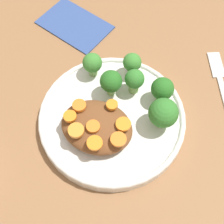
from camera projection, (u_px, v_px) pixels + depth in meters
name	position (u px, v px, depth m)	size (l,w,h in m)	color
ground_plane	(112.00, 122.00, 0.54)	(4.00, 4.00, 0.00)	#8C603D
plate	(112.00, 118.00, 0.53)	(0.25, 0.25, 0.02)	silver
stew_mound	(97.00, 127.00, 0.49)	(0.12, 0.09, 0.04)	brown
broccoli_floret_0	(163.00, 113.00, 0.49)	(0.05, 0.05, 0.06)	#759E51
broccoli_floret_1	(134.00, 80.00, 0.52)	(0.03, 0.03, 0.05)	#759E51
broccoli_floret_2	(111.00, 82.00, 0.52)	(0.04, 0.04, 0.06)	#759E51
broccoli_floret_3	(162.00, 89.00, 0.51)	(0.04, 0.04, 0.05)	#759E51
broccoli_floret_4	(92.00, 64.00, 0.54)	(0.03, 0.03, 0.05)	#759E51
broccoli_floret_5	(130.00, 63.00, 0.54)	(0.03, 0.03, 0.05)	#759E51
carrot_slice_0	(118.00, 139.00, 0.46)	(0.02, 0.02, 0.00)	orange
carrot_slice_1	(76.00, 130.00, 0.47)	(0.02, 0.02, 0.01)	orange
carrot_slice_2	(114.00, 108.00, 0.49)	(0.02, 0.02, 0.01)	orange
carrot_slice_3	(123.00, 124.00, 0.47)	(0.02, 0.02, 0.00)	orange
carrot_slice_4	(93.00, 126.00, 0.47)	(0.02, 0.02, 0.01)	orange
carrot_slice_5	(79.00, 106.00, 0.49)	(0.02, 0.02, 0.01)	orange
carrot_slice_6	(93.00, 143.00, 0.46)	(0.02, 0.02, 0.01)	orange
carrot_slice_7	(70.00, 116.00, 0.48)	(0.02, 0.02, 0.01)	orange
fork	(222.00, 85.00, 0.57)	(0.10, 0.19, 0.01)	silver
napkin	(74.00, 24.00, 0.65)	(0.16, 0.13, 0.01)	#334C8C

